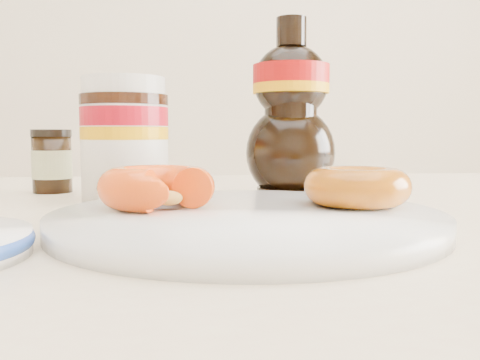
{
  "coord_description": "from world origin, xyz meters",
  "views": [
    {
      "loc": [
        -0.11,
        -0.41,
        0.83
      ],
      "look_at": [
        -0.06,
        0.05,
        0.79
      ],
      "focal_mm": 40.0,
      "sensor_mm": 36.0,
      "label": 1
    }
  ],
  "objects": [
    {
      "name": "dining_table",
      "position": [
        0.0,
        0.1,
        0.67
      ],
      "size": [
        1.4,
        0.9,
        0.75
      ],
      "color": "beige",
      "rests_on": "ground"
    },
    {
      "name": "plate",
      "position": [
        -0.06,
        -0.0,
        0.76
      ],
      "size": [
        0.3,
        0.3,
        0.02
      ],
      "color": "white",
      "rests_on": "dining_table"
    },
    {
      "name": "donut_bitten",
      "position": [
        -0.13,
        0.03,
        0.78
      ],
      "size": [
        0.12,
        0.12,
        0.03
      ],
      "primitive_type": "torus",
      "rotation": [
        0.0,
        0.0,
        -0.32
      ],
      "color": "#EE4C0D",
      "rests_on": "plate"
    },
    {
      "name": "donut_whole",
      "position": [
        0.04,
        0.02,
        0.78
      ],
      "size": [
        0.11,
        0.11,
        0.03
      ],
      "primitive_type": "torus",
      "rotation": [
        0.0,
        0.0,
        -0.31
      ],
      "color": "#9C410A",
      "rests_on": "plate"
    },
    {
      "name": "nutella_jar",
      "position": [
        -0.17,
        0.2,
        0.82
      ],
      "size": [
        0.1,
        0.1,
        0.14
      ],
      "rotation": [
        0.0,
        0.0,
        -0.21
      ],
      "color": "white",
      "rests_on": "dining_table"
    },
    {
      "name": "syrup_bottle",
      "position": [
        0.03,
        0.24,
        0.86
      ],
      "size": [
        0.11,
        0.1,
        0.21
      ],
      "primitive_type": null,
      "rotation": [
        0.0,
        0.0,
        0.04
      ],
      "color": "black",
      "rests_on": "dining_table"
    },
    {
      "name": "dark_jar",
      "position": [
        -0.27,
        0.29,
        0.79
      ],
      "size": [
        0.05,
        0.05,
        0.08
      ],
      "rotation": [
        0.0,
        0.0,
        -0.23
      ],
      "color": "black",
      "rests_on": "dining_table"
    }
  ]
}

